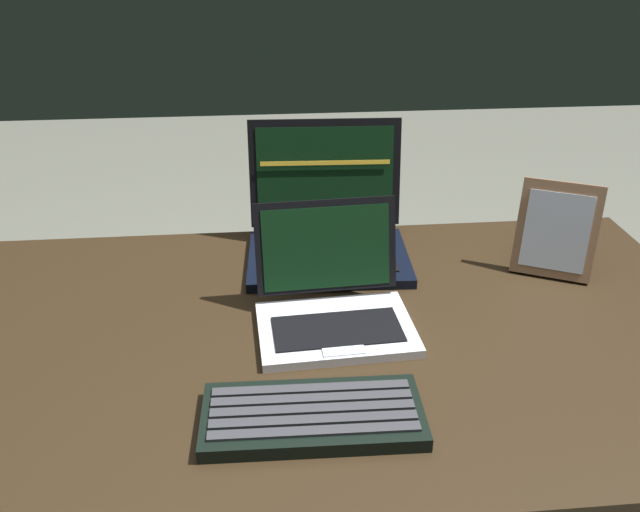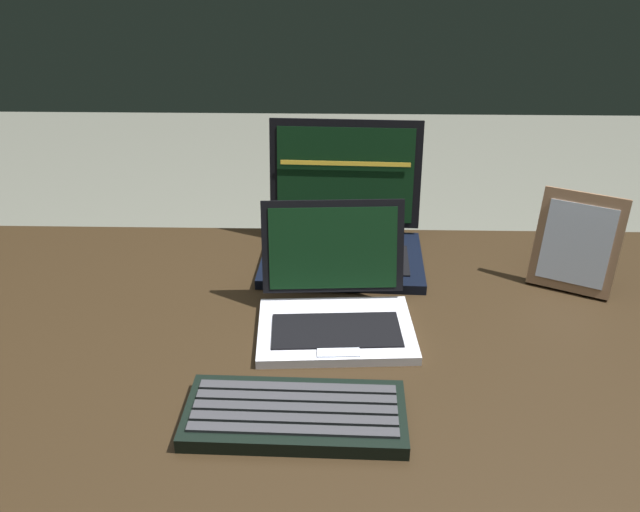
{
  "view_description": "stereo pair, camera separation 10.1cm",
  "coord_description": "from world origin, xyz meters",
  "px_view_note": "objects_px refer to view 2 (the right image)",
  "views": [
    {
      "loc": [
        -0.07,
        -0.89,
        1.38
      ],
      "look_at": [
        0.02,
        -0.01,
        0.9
      ],
      "focal_mm": 36.03,
      "sensor_mm": 36.0,
      "label": 1
    },
    {
      "loc": [
        0.04,
        -0.89,
        1.38
      ],
      "look_at": [
        0.02,
        -0.01,
        0.9
      ],
      "focal_mm": 36.03,
      "sensor_mm": 36.0,
      "label": 2
    }
  ],
  "objects_px": {
    "external_keyboard": "(295,414)",
    "photo_frame": "(577,243)",
    "laptop_front": "(335,305)",
    "laptop_rear": "(343,231)"
  },
  "relations": [
    {
      "from": "external_keyboard",
      "to": "photo_frame",
      "type": "bearing_deg",
      "value": 37.23
    },
    {
      "from": "laptop_front",
      "to": "photo_frame",
      "type": "height_order",
      "value": "laptop_front"
    },
    {
      "from": "laptop_rear",
      "to": "external_keyboard",
      "type": "distance_m",
      "value": 0.5
    },
    {
      "from": "laptop_front",
      "to": "external_keyboard",
      "type": "relative_size",
      "value": 0.87
    },
    {
      "from": "laptop_front",
      "to": "external_keyboard",
      "type": "height_order",
      "value": "laptop_front"
    },
    {
      "from": "external_keyboard",
      "to": "laptop_front",
      "type": "bearing_deg",
      "value": 77.37
    },
    {
      "from": "laptop_front",
      "to": "laptop_rear",
      "type": "height_order",
      "value": "laptop_rear"
    },
    {
      "from": "laptop_rear",
      "to": "external_keyboard",
      "type": "relative_size",
      "value": 1.06
    },
    {
      "from": "laptop_rear",
      "to": "external_keyboard",
      "type": "height_order",
      "value": "laptop_rear"
    },
    {
      "from": "laptop_rear",
      "to": "external_keyboard",
      "type": "xyz_separation_m",
      "value": [
        -0.07,
        -0.49,
        -0.04
      ]
    }
  ]
}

